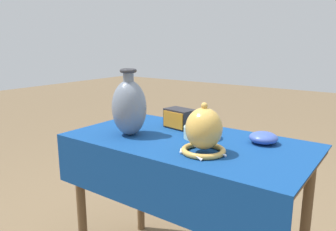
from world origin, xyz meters
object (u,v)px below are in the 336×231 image
(vase_tall_bulbous, at_px, (129,107))
(mosaic_tile_box, at_px, (179,118))
(vase_dome_bell, at_px, (204,132))
(bowl_shallow_cobalt, at_px, (263,138))
(pot_squat_celadon, at_px, (200,132))

(vase_tall_bulbous, bearing_deg, mosaic_tile_box, 64.09)
(vase_dome_bell, relative_size, bowl_shallow_cobalt, 1.68)
(vase_tall_bulbous, relative_size, mosaic_tile_box, 1.95)
(bowl_shallow_cobalt, bearing_deg, vase_dome_bell, -119.57)
(vase_dome_bell, relative_size, pot_squat_celadon, 1.34)
(mosaic_tile_box, bearing_deg, vase_tall_bulbous, -106.93)
(vase_tall_bulbous, height_order, vase_dome_bell, vase_tall_bulbous)
(bowl_shallow_cobalt, distance_m, pot_squat_celadon, 0.27)
(vase_dome_bell, bearing_deg, vase_tall_bulbous, 176.61)
(mosaic_tile_box, bearing_deg, bowl_shallow_cobalt, 8.05)
(vase_dome_bell, bearing_deg, mosaic_tile_box, 137.61)
(mosaic_tile_box, height_order, bowl_shallow_cobalt, mosaic_tile_box)
(bowl_shallow_cobalt, bearing_deg, vase_tall_bulbous, -157.11)
(vase_dome_bell, distance_m, bowl_shallow_cobalt, 0.30)
(bowl_shallow_cobalt, bearing_deg, pot_squat_celadon, -161.96)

